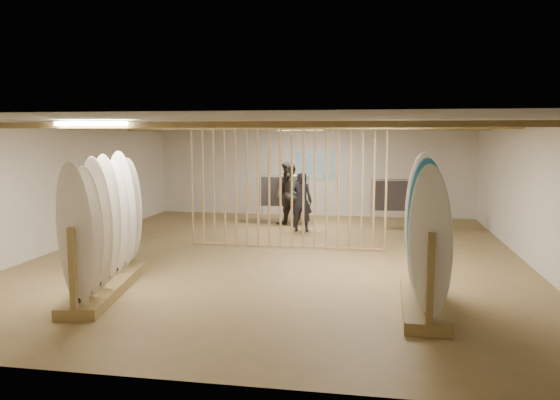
% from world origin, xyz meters
% --- Properties ---
extents(floor, '(12.00, 12.00, 0.00)m').
position_xyz_m(floor, '(0.00, 0.00, 0.00)').
color(floor, olive).
rests_on(floor, ground).
extents(ceiling, '(12.00, 12.00, 0.00)m').
position_xyz_m(ceiling, '(0.00, 0.00, 2.80)').
color(ceiling, gray).
rests_on(ceiling, ground).
extents(wall_back, '(12.00, 0.00, 12.00)m').
position_xyz_m(wall_back, '(0.00, 6.00, 1.40)').
color(wall_back, beige).
rests_on(wall_back, ground).
extents(wall_front, '(12.00, 0.00, 12.00)m').
position_xyz_m(wall_front, '(0.00, -6.00, 1.40)').
color(wall_front, beige).
rests_on(wall_front, ground).
extents(wall_left, '(0.00, 12.00, 12.00)m').
position_xyz_m(wall_left, '(-5.00, 0.00, 1.40)').
color(wall_left, beige).
rests_on(wall_left, ground).
extents(wall_right, '(0.00, 12.00, 12.00)m').
position_xyz_m(wall_right, '(5.00, 0.00, 1.40)').
color(wall_right, beige).
rests_on(wall_right, ground).
extents(ceiling_slats, '(9.50, 6.12, 0.10)m').
position_xyz_m(ceiling_slats, '(0.00, 0.00, 2.72)').
color(ceiling_slats, olive).
rests_on(ceiling_slats, ground).
extents(light_panels, '(1.20, 0.35, 0.06)m').
position_xyz_m(light_panels, '(0.00, 0.00, 2.74)').
color(light_panels, white).
rests_on(light_panels, ground).
extents(bamboo_partition, '(4.45, 0.05, 2.78)m').
position_xyz_m(bamboo_partition, '(0.00, 0.80, 1.40)').
color(bamboo_partition, tan).
rests_on(bamboo_partition, ground).
extents(poster, '(1.40, 0.03, 0.90)m').
position_xyz_m(poster, '(0.00, 5.98, 1.60)').
color(poster, '#368FBF').
rests_on(poster, ground).
extents(rack_left, '(1.14, 3.17, 2.17)m').
position_xyz_m(rack_left, '(-2.37, -2.99, 0.75)').
color(rack_left, olive).
rests_on(rack_left, floor).
extents(rack_right, '(0.66, 2.36, 2.24)m').
position_xyz_m(rack_right, '(2.70, -3.11, 0.76)').
color(rack_right, olive).
rests_on(rack_right, floor).
extents(clothing_rack_a, '(1.36, 0.35, 1.46)m').
position_xyz_m(clothing_rack_a, '(-0.61, 4.12, 0.95)').
color(clothing_rack_a, silver).
rests_on(clothing_rack_a, floor).
extents(clothing_rack_b, '(1.30, 0.45, 1.40)m').
position_xyz_m(clothing_rack_b, '(2.52, 3.89, 0.91)').
color(clothing_rack_b, silver).
rests_on(clothing_rack_b, floor).
extents(shopper_a, '(0.69, 0.49, 1.81)m').
position_xyz_m(shopper_a, '(0.04, 3.06, 0.91)').
color(shopper_a, black).
rests_on(shopper_a, floor).
extents(shopper_b, '(1.26, 1.18, 2.07)m').
position_xyz_m(shopper_b, '(-0.39, 3.72, 1.03)').
color(shopper_b, '#302C25').
rests_on(shopper_b, floor).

